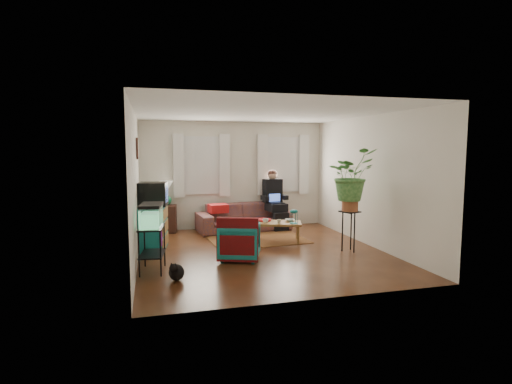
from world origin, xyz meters
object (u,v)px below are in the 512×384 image
object	(u,v)px
armchair	(240,240)
plant_stand	(349,231)
side_table	(167,219)
sofa	(244,213)
aquarium_stand	(152,249)
dresser	(152,228)
coffee_table	(277,232)

from	to	relation	value
armchair	plant_stand	xyz separation A→B (m)	(2.13, 0.01, 0.04)
side_table	armchair	bearing A→B (deg)	-67.24
plant_stand	armchair	bearing A→B (deg)	-179.69
sofa	plant_stand	size ratio (longest dim) A/B	2.83
side_table	aquarium_stand	world-z (taller)	aquarium_stand
dresser	armchair	bearing A→B (deg)	-27.01
aquarium_stand	plant_stand	distance (m)	3.64
sofa	plant_stand	world-z (taller)	sofa
dresser	aquarium_stand	world-z (taller)	dresser
side_table	aquarium_stand	xyz separation A→B (m)	(-0.35, -3.06, 0.04)
plant_stand	aquarium_stand	bearing A→B (deg)	-174.56
coffee_table	plant_stand	size ratio (longest dim) A/B	1.31
armchair	coffee_table	size ratio (longest dim) A/B	0.69
coffee_table	side_table	bearing A→B (deg)	161.36
side_table	armchair	world-z (taller)	armchair
aquarium_stand	coffee_table	xyz separation A→B (m)	(2.53, 1.44, -0.15)
coffee_table	aquarium_stand	bearing A→B (deg)	-132.49
dresser	aquarium_stand	xyz separation A→B (m)	(-0.01, -1.41, -0.07)
coffee_table	dresser	bearing A→B (deg)	-161.51
sofa	dresser	size ratio (longest dim) A/B	2.33
sofa	coffee_table	bearing A→B (deg)	-79.95
dresser	coffee_table	world-z (taller)	dresser
armchair	coffee_table	bearing A→B (deg)	-113.19
dresser	aquarium_stand	distance (m)	1.42
coffee_table	plant_stand	bearing A→B (deg)	-27.27
aquarium_stand	plant_stand	size ratio (longest dim) A/B	0.93
dresser	coffee_table	bearing A→B (deg)	9.74
sofa	side_table	distance (m)	1.81
aquarium_stand	coffee_table	distance (m)	2.92
armchair	dresser	bearing A→B (deg)	-16.12
side_table	plant_stand	bearing A→B (deg)	-39.61
side_table	armchair	size ratio (longest dim) A/B	0.90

